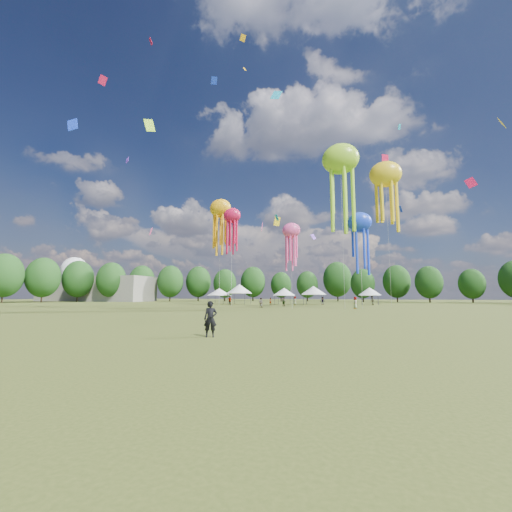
% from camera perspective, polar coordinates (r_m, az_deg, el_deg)
% --- Properties ---
extents(ground, '(300.00, 300.00, 0.00)m').
position_cam_1_polar(ground, '(21.96, -21.53, -11.57)').
color(ground, '#384416').
rests_on(ground, ground).
extents(observer_main, '(0.75, 0.66, 1.74)m').
position_cam_1_polar(observer_main, '(16.55, -7.85, -10.68)').
color(observer_main, black).
rests_on(observer_main, ground).
extents(spectator_near, '(0.91, 0.80, 1.58)m').
position_cam_1_polar(spectator_near, '(53.78, 0.86, -8.06)').
color(spectator_near, gray).
rests_on(spectator_near, ground).
extents(spectators_far, '(28.57, 20.58, 1.90)m').
position_cam_1_polar(spectators_far, '(65.93, 9.05, -7.67)').
color(spectators_far, gray).
rests_on(spectators_far, ground).
extents(festival_tents, '(37.80, 9.16, 4.45)m').
position_cam_1_polar(festival_tents, '(72.78, 3.56, -5.98)').
color(festival_tents, '#47474C').
rests_on(festival_tents, ground).
extents(show_kites, '(37.56, 20.65, 27.70)m').
position_cam_1_polar(show_kites, '(60.99, 12.17, 9.58)').
color(show_kites, '#D71341').
rests_on(show_kites, ground).
extents(small_kites, '(82.15, 65.61, 45.04)m').
position_cam_1_polar(small_kites, '(66.14, 5.41, 17.86)').
color(small_kites, '#D71341').
rests_on(small_kites, ground).
extents(treeline, '(201.57, 95.24, 13.43)m').
position_cam_1_polar(treeline, '(81.50, 5.61, -3.54)').
color(treeline, '#38281C').
rests_on(treeline, ground).
extents(hangar, '(40.00, 12.00, 8.00)m').
position_cam_1_polar(hangar, '(123.62, -25.91, -5.16)').
color(hangar, gray).
rests_on(hangar, ground).
extents(radome, '(9.00, 9.00, 16.00)m').
position_cam_1_polar(radome, '(139.46, -28.81, -2.65)').
color(radome, white).
rests_on(radome, ground).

